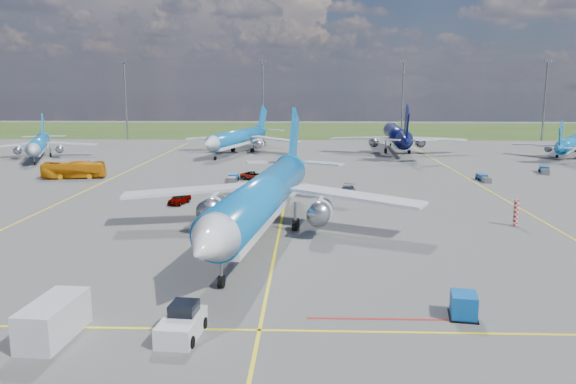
{
  "coord_description": "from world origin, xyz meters",
  "views": [
    {
      "loc": [
        2.99,
        -53.21,
        15.16
      ],
      "look_at": [
        0.88,
        6.29,
        4.0
      ],
      "focal_mm": 35.0,
      "sensor_mm": 36.0,
      "label": 1
    }
  ],
  "objects_px": {
    "bg_jet_nw": "(40,158)",
    "uld_container": "(464,305)",
    "main_airliner": "(264,236)",
    "baggage_tug_c": "(233,178)",
    "baggage_tug_e": "(544,170)",
    "service_van": "(53,320)",
    "service_car_a": "(179,199)",
    "pushback_tug": "(182,324)",
    "warning_post": "(516,213)",
    "service_car_b": "(254,176)",
    "apron_bus": "(74,170)",
    "service_car_c": "(347,191)",
    "bg_jet_nnw": "(239,153)",
    "baggage_tug_w": "(483,178)",
    "bg_jet_n": "(396,152)",
    "bg_jet_ne": "(568,157)"
  },
  "relations": [
    {
      "from": "warning_post",
      "to": "bg_jet_nw",
      "type": "distance_m",
      "value": 99.0
    },
    {
      "from": "bg_jet_ne",
      "to": "service_van",
      "type": "relative_size",
      "value": 5.95
    },
    {
      "from": "baggage_tug_c",
      "to": "baggage_tug_e",
      "type": "relative_size",
      "value": 0.96
    },
    {
      "from": "baggage_tug_e",
      "to": "service_van",
      "type": "bearing_deg",
      "value": -111.68
    },
    {
      "from": "bg_jet_nw",
      "to": "uld_container",
      "type": "height_order",
      "value": "bg_jet_nw"
    },
    {
      "from": "bg_jet_ne",
      "to": "warning_post",
      "type": "bearing_deg",
      "value": 93.29
    },
    {
      "from": "bg_jet_n",
      "to": "baggage_tug_e",
      "type": "relative_size",
      "value": 8.18
    },
    {
      "from": "service_van",
      "to": "warning_post",
      "type": "bearing_deg",
      "value": 41.3
    },
    {
      "from": "warning_post",
      "to": "bg_jet_nnw",
      "type": "height_order",
      "value": "bg_jet_nnw"
    },
    {
      "from": "service_car_b",
      "to": "baggage_tug_w",
      "type": "relative_size",
      "value": 1.02
    },
    {
      "from": "service_car_a",
      "to": "baggage_tug_w",
      "type": "bearing_deg",
      "value": 36.82
    },
    {
      "from": "service_car_a",
      "to": "bg_jet_nw",
      "type": "bearing_deg",
      "value": 144.64
    },
    {
      "from": "bg_jet_n",
      "to": "baggage_tug_e",
      "type": "xyz_separation_m",
      "value": [
        21.42,
        -32.61,
        0.54
      ]
    },
    {
      "from": "service_van",
      "to": "baggage_tug_c",
      "type": "relative_size",
      "value": 1.05
    },
    {
      "from": "warning_post",
      "to": "service_van",
      "type": "xyz_separation_m",
      "value": [
        -38.49,
        -29.51,
        -0.32
      ]
    },
    {
      "from": "bg_jet_n",
      "to": "main_airliner",
      "type": "xyz_separation_m",
      "value": [
        -25.47,
        -77.49,
        0.0
      ]
    },
    {
      "from": "baggage_tug_w",
      "to": "baggage_tug_e",
      "type": "height_order",
      "value": "baggage_tug_e"
    },
    {
      "from": "service_car_b",
      "to": "baggage_tug_c",
      "type": "height_order",
      "value": "service_car_b"
    },
    {
      "from": "service_car_c",
      "to": "bg_jet_nnw",
      "type": "bearing_deg",
      "value": 123.05
    },
    {
      "from": "service_car_a",
      "to": "service_car_b",
      "type": "xyz_separation_m",
      "value": [
        7.94,
        20.28,
        -0.08
      ]
    },
    {
      "from": "bg_jet_nw",
      "to": "baggage_tug_w",
      "type": "distance_m",
      "value": 90.64
    },
    {
      "from": "main_airliner",
      "to": "baggage_tug_e",
      "type": "distance_m",
      "value": 64.92
    },
    {
      "from": "service_car_c",
      "to": "main_airliner",
      "type": "bearing_deg",
      "value": -104.4
    },
    {
      "from": "uld_container",
      "to": "service_car_b",
      "type": "bearing_deg",
      "value": 118.28
    },
    {
      "from": "uld_container",
      "to": "apron_bus",
      "type": "relative_size",
      "value": 0.2
    },
    {
      "from": "service_van",
      "to": "apron_bus",
      "type": "relative_size",
      "value": 0.52
    },
    {
      "from": "service_car_b",
      "to": "main_airliner",
      "type": "bearing_deg",
      "value": -170.93
    },
    {
      "from": "bg_jet_ne",
      "to": "apron_bus",
      "type": "height_order",
      "value": "bg_jet_ne"
    },
    {
      "from": "uld_container",
      "to": "baggage_tug_e",
      "type": "height_order",
      "value": "uld_container"
    },
    {
      "from": "warning_post",
      "to": "service_car_a",
      "type": "height_order",
      "value": "warning_post"
    },
    {
      "from": "bg_jet_ne",
      "to": "service_car_b",
      "type": "relative_size",
      "value": 6.8
    },
    {
      "from": "baggage_tug_c",
      "to": "service_van",
      "type": "bearing_deg",
      "value": -94.96
    },
    {
      "from": "baggage_tug_w",
      "to": "baggage_tug_c",
      "type": "xyz_separation_m",
      "value": [
        -40.96,
        -1.55,
        0.05
      ]
    },
    {
      "from": "warning_post",
      "to": "service_car_b",
      "type": "xyz_separation_m",
      "value": [
        -31.92,
        30.82,
        -0.85
      ]
    },
    {
      "from": "service_car_a",
      "to": "baggage_tug_e",
      "type": "distance_m",
      "value": 66.02
    },
    {
      "from": "bg_jet_nw",
      "to": "main_airliner",
      "type": "bearing_deg",
      "value": -70.43
    },
    {
      "from": "service_car_c",
      "to": "service_car_a",
      "type": "bearing_deg",
      "value": -153.81
    },
    {
      "from": "bg_jet_nw",
      "to": "service_van",
      "type": "bearing_deg",
      "value": -84.94
    },
    {
      "from": "warning_post",
      "to": "bg_jet_nnw",
      "type": "xyz_separation_m",
      "value": [
        -39.12,
        68.08,
        -1.5
      ]
    },
    {
      "from": "service_car_b",
      "to": "service_car_c",
      "type": "xyz_separation_m",
      "value": [
        14.51,
        -13.76,
        0.06
      ]
    },
    {
      "from": "service_car_a",
      "to": "baggage_tug_w",
      "type": "xyz_separation_m",
      "value": [
        45.64,
        19.93,
        -0.25
      ]
    },
    {
      "from": "bg_jet_nw",
      "to": "service_car_b",
      "type": "distance_m",
      "value": 55.55
    },
    {
      "from": "pushback_tug",
      "to": "baggage_tug_c",
      "type": "distance_m",
      "value": 58.06
    },
    {
      "from": "bg_jet_nnw",
      "to": "apron_bus",
      "type": "xyz_separation_m",
      "value": [
        -23.27,
        -37.23,
        1.43
      ]
    },
    {
      "from": "bg_jet_ne",
      "to": "service_car_c",
      "type": "height_order",
      "value": "bg_jet_ne"
    },
    {
      "from": "main_airliner",
      "to": "baggage_tug_c",
      "type": "height_order",
      "value": "main_airliner"
    },
    {
      "from": "bg_jet_n",
      "to": "service_van",
      "type": "distance_m",
      "value": 108.12
    },
    {
      "from": "service_car_a",
      "to": "baggage_tug_w",
      "type": "height_order",
      "value": "service_car_a"
    },
    {
      "from": "bg_jet_nnw",
      "to": "service_car_a",
      "type": "height_order",
      "value": "bg_jet_nnw"
    },
    {
      "from": "apron_bus",
      "to": "main_airliner",
      "type": "bearing_deg",
      "value": -145.47
    }
  ]
}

